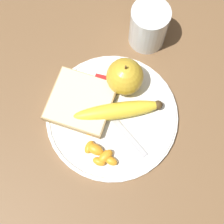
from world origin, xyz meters
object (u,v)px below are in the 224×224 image
Objects in this scene: plate at (112,116)px; bread_slice at (81,102)px; apple at (125,77)px; juice_glass at (148,27)px; fork at (113,119)px; jam_packet at (103,85)px; banana at (118,111)px.

bread_slice is (0.07, -0.01, 0.02)m from plate.
apple reaches higher than bread_slice.
juice_glass is at bearing -98.20° from plate.
bread_slice reaches higher than fork.
juice_glass is 0.13m from apple.
jam_packet is (0.06, 0.14, -0.02)m from juice_glass.
plate is at bearing 120.42° from jam_packet.
banana is at bearing 84.49° from juice_glass.
juice_glass reaches higher than banana.
banana is 1.36× the size of bread_slice.
juice_glass is at bearing -116.81° from bread_slice.
juice_glass is 0.16m from jam_packet.
bread_slice is 3.31× the size of jam_packet.
apple is at bearing -157.64° from jam_packet.
apple is (0.02, 0.13, 0.00)m from juice_glass.
juice_glass is at bearing -99.46° from apple.
juice_glass is 0.54× the size of banana.
apple is at bearing -56.54° from fork.
apple is 0.07m from banana.
plate is 0.08m from apple.
plate is at bearing -24.81° from fork.
plate is 6.76× the size of jam_packet.
fork is at bearing 87.65° from apple.
juice_glass is at bearing -60.90° from fork.
plate is 1.84× the size of fork.
jam_packet is at bearing -125.84° from bread_slice.
apple reaches higher than jam_packet.
juice_glass is (-0.03, -0.20, 0.04)m from plate.
jam_packet reaches higher than fork.
apple is 0.57× the size of fork.
bread_slice is (0.08, -0.00, -0.01)m from banana.
apple is at bearing -139.32° from bread_slice.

